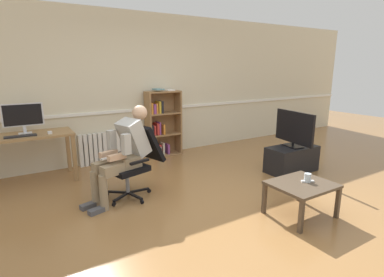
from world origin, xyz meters
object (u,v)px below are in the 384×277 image
at_px(computer_mouse, 50,132).
at_px(computer_desk, 24,142).
at_px(keyboard, 21,136).
at_px(spare_remote, 308,181).
at_px(imac_monitor, 23,116).
at_px(coffee_table, 302,187).
at_px(bookshelf, 161,125).
at_px(person_seated, 124,151).
at_px(tv_stand, 292,159).
at_px(tv_screen, 294,129).
at_px(radiator, 102,148).
at_px(drinking_glass, 308,178).
at_px(office_chair, 136,158).

bearing_deg(computer_mouse, computer_desk, 160.46).
distance_m(keyboard, spare_remote, 3.89).
height_order(imac_monitor, coffee_table, imac_monitor).
height_order(imac_monitor, bookshelf, bookshelf).
xyz_separation_m(person_seated, coffee_table, (1.59, -1.54, -0.30)).
bearing_deg(coffee_table, bookshelf, 95.35).
distance_m(computer_desk, bookshelf, 2.39).
xyz_separation_m(tv_stand, coffee_table, (-1.14, -1.11, 0.14)).
bearing_deg(computer_mouse, tv_screen, -24.72).
relative_size(keyboard, tv_stand, 0.47).
bearing_deg(radiator, coffee_table, -65.91).
relative_size(radiator, coffee_table, 1.16).
height_order(computer_desk, computer_mouse, computer_mouse).
relative_size(bookshelf, person_seated, 1.08).
bearing_deg(keyboard, computer_mouse, 3.00).
relative_size(imac_monitor, drinking_glass, 5.31).
distance_m(imac_monitor, spare_remote, 4.02).
bearing_deg(tv_screen, tv_stand, 90.00).
distance_m(person_seated, tv_screen, 2.77).
bearing_deg(drinking_glass, bookshelf, 96.87).
relative_size(bookshelf, coffee_table, 1.89).
distance_m(computer_mouse, tv_stand, 3.85).
bearing_deg(radiator, keyboard, -157.29).
bearing_deg(person_seated, computer_mouse, -163.36).
bearing_deg(bookshelf, imac_monitor, -174.74).
xyz_separation_m(tv_stand, spare_remote, (-1.05, -1.11, 0.20)).
bearing_deg(person_seated, keyboard, -151.25).
bearing_deg(spare_remote, keyboard, 73.75).
bearing_deg(computer_desk, coffee_table, -46.69).
relative_size(tv_stand, tv_screen, 1.05).
height_order(computer_mouse, tv_stand, computer_mouse).
relative_size(computer_desk, drinking_glass, 12.91).
bearing_deg(keyboard, imac_monitor, 71.84).
distance_m(tv_stand, drinking_glass, 1.55).
xyz_separation_m(office_chair, tv_screen, (2.55, -0.49, 0.22)).
bearing_deg(radiator, spare_remote, -64.69).
bearing_deg(person_seated, bookshelf, 124.76).
relative_size(radiator, tv_stand, 0.93).
bearing_deg(person_seated, tv_screen, 65.34).
height_order(computer_desk, person_seated, person_seated).
xyz_separation_m(bookshelf, coffee_table, (0.29, -3.11, -0.27)).
bearing_deg(imac_monitor, drinking_glass, -46.91).
bearing_deg(office_chair, spare_remote, 27.39).
relative_size(computer_desk, computer_mouse, 13.35).
distance_m(computer_desk, radiator, 1.33).
bearing_deg(computer_mouse, spare_remote, -48.37).
distance_m(keyboard, radiator, 1.45).
bearing_deg(person_seated, office_chair, 90.00).
bearing_deg(computer_mouse, imac_monitor, 147.51).
bearing_deg(person_seated, tv_stand, 65.34).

